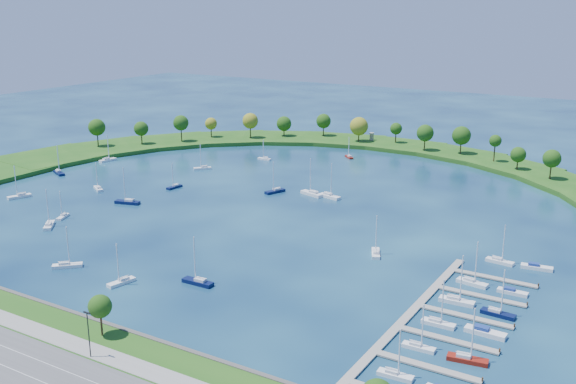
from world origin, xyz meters
The scene contains 34 objects.
ground centered at (0.00, 0.00, 0.00)m, with size 700.00×700.00×0.00m, color #071A3E.
breakwater centered at (-46.33, 48.72, 0.99)m, with size 286.74×247.64×2.00m.
breakwater_trees centered at (-22.16, 89.83, 10.21)m, with size 239.50×92.72×13.83m.
harbor_tower centered at (-12.46, 119.17, 4.05)m, with size 2.60×2.60×4.00m.
dock_system centered at (85.30, -61.00, 0.35)m, with size 24.28×82.00×1.60m.
moored_boat_0 centered at (15.49, 18.19, 0.96)m, with size 9.66×4.74×13.68m.
moored_boat_1 centered at (-85.74, -42.72, 0.93)m, with size 5.43×8.96×12.75m.
moored_boat_2 centered at (55.02, -27.90, 0.91)m, with size 5.55×8.36×12.01m.
moored_boat_3 centered at (-48.18, -60.29, 0.93)m, with size 7.54×8.22×12.83m.
moored_boat_4 centered at (-44.83, -27.28, 0.96)m, with size 9.73×5.05×13.77m.
moored_boat_6 centered at (-102.04, 18.68, 0.92)m, with size 3.60×8.76×12.49m.
moored_boat_7 centered at (-53.94, 29.01, 0.89)m, with size 7.01×7.08×11.45m.
moored_boat_8 centered at (23.42, -71.64, 0.94)m, with size 8.96×2.64×13.12m.
moored_boat_9 centered at (8.08, 17.78, 0.99)m, with size 10.23×5.41×14.48m.
moored_boat_10 centered at (-51.98, -51.21, 0.85)m, with size 4.32×6.87×9.81m.
moored_boat_11 centered at (-40.55, 59.03, 0.85)m, with size 6.64×1.88×9.75m.
moored_boat_12 centered at (-102.01, -9.94, 0.93)m, with size 9.04×5.85×12.95m.
moored_boat_13 centered at (5.94, -81.91, 0.89)m, with size 3.79×8.09×11.48m.
moored_boat_14 centered at (-68.53, -19.17, 0.88)m, with size 7.54×5.63×11.05m.
moored_boat_15 centered at (-15.41, -81.45, 0.91)m, with size 7.52×7.27×12.02m.
moored_boat_16 centered at (-8.05, 83.31, 0.86)m, with size 6.32×6.09×10.08m.
moored_boat_17 centered at (-44.21, -1.62, 0.87)m, with size 2.78×7.32×10.49m.
moored_boat_18 centered at (-6.08, 13.62, 0.93)m, with size 5.28×8.90×12.65m.
docked_boat_0 centered at (85.54, -87.42, 0.87)m, with size 7.40×2.43×10.73m.
docked_boat_2 centered at (85.54, -74.35, 0.87)m, with size 7.26×2.27×10.58m.
docked_boat_3 centered at (96.02, -74.14, 0.91)m, with size 8.61×3.54×12.28m.
docked_boat_4 centered at (85.53, -61.56, 0.89)m, with size 7.87×2.29×11.53m.
docked_boat_5 centered at (95.97, -60.46, 0.69)m, with size 9.24×2.82×1.87m.
docked_boat_6 centered at (85.51, -47.76, 0.93)m, with size 8.82×2.88×12.80m.
docked_boat_7 centered at (96.02, -49.43, 0.90)m, with size 8.23×2.77×11.91m.
docked_boat_8 centered at (85.52, -34.55, 0.91)m, with size 8.52×3.45×12.17m.
docked_boat_9 centered at (95.99, -34.98, 0.57)m, with size 7.58×2.13×1.55m.
docked_boat_10 centered at (87.92, -15.43, 0.90)m, with size 8.12×3.10×11.64m.
docked_boat_11 centered at (97.88, -14.74, 0.64)m, with size 8.76×3.52×1.74m.
Camera 1 is at (127.95, -199.05, 71.73)m, focal length 41.69 mm.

